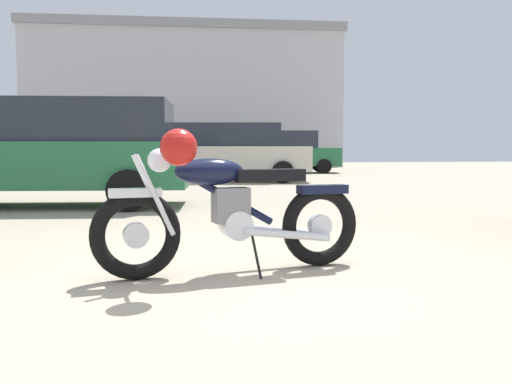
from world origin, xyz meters
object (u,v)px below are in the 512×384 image
Objects in this scene: blue_hatchback_right at (99,154)px; pale_sedan_back at (292,151)px; dark_sedan_left at (52,150)px; vintage_motorcycle at (227,208)px; red_hatchback_near at (228,151)px.

pale_sedan_back reaches higher than blue_hatchback_right.
dark_sedan_left is 7.68m from blue_hatchback_right.
blue_hatchback_right is (-0.03, 7.68, -0.10)m from dark_sedan_left.
dark_sedan_left is 1.18× the size of pale_sedan_back.
pale_sedan_back is at bearing -114.70° from vintage_motorcycle.
red_hatchback_near reaches higher than blue_hatchback_right.
pale_sedan_back is at bearing 70.23° from red_hatchback_near.
dark_sedan_left is (-2.21, 5.40, 0.45)m from vintage_motorcycle.
pale_sedan_back is at bearing -112.78° from dark_sedan_left.
vintage_motorcycle is at bearing -95.98° from pale_sedan_back.
pale_sedan_back reaches higher than vintage_motorcycle.
blue_hatchback_right is at bearing -89.22° from vintage_motorcycle.
dark_sedan_left is at bearing -76.69° from vintage_motorcycle.
dark_sedan_left reaches higher than blue_hatchback_right.
red_hatchback_near is at bearing -12.06° from blue_hatchback_right.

